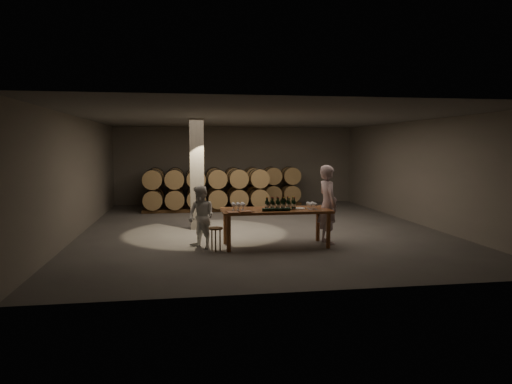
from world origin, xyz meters
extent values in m
plane|color=#4F4D4A|center=(0.00, 0.00, 0.00)|extent=(12.00, 12.00, 0.00)
plane|color=#605E59|center=(0.00, 0.00, 3.20)|extent=(12.00, 12.00, 0.00)
plane|color=slate|center=(0.00, 6.00, 1.60)|extent=(10.00, 0.00, 10.00)
plane|color=slate|center=(0.00, -6.00, 1.60)|extent=(10.00, 0.00, 10.00)
plane|color=slate|center=(-5.00, 0.00, 1.60)|extent=(0.00, 12.00, 12.00)
plane|color=slate|center=(5.00, 0.00, 1.60)|extent=(0.00, 12.00, 12.00)
cube|color=slate|center=(-1.80, 0.20, 1.60)|extent=(0.40, 0.40, 3.20)
cylinder|color=brown|center=(-1.18, -2.93, 0.42)|extent=(0.10, 0.10, 0.84)
cylinder|color=brown|center=(1.18, -2.93, 0.42)|extent=(0.10, 0.10, 0.84)
cylinder|color=brown|center=(-1.18, -2.07, 0.42)|extent=(0.10, 0.10, 0.84)
cylinder|color=brown|center=(1.18, -2.07, 0.42)|extent=(0.10, 0.10, 0.84)
cube|color=brown|center=(0.00, -2.50, 0.87)|extent=(2.60, 1.10, 0.06)
cube|color=#54391C|center=(-0.57, 4.90, 0.06)|extent=(6.26, 0.10, 0.12)
cube|color=#54391C|center=(-0.57, 5.50, 0.06)|extent=(6.26, 0.10, 0.12)
cylinder|color=#A57F4A|center=(-3.30, 5.20, 0.47)|extent=(0.70, 0.95, 0.70)
cylinder|color=black|center=(-3.30, 4.94, 0.47)|extent=(0.73, 0.04, 0.73)
cylinder|color=black|center=(-3.30, 5.46, 0.47)|extent=(0.73, 0.04, 0.73)
cylinder|color=#A57F4A|center=(-2.52, 5.20, 0.47)|extent=(0.70, 0.95, 0.70)
cylinder|color=black|center=(-2.52, 4.94, 0.47)|extent=(0.73, 0.04, 0.73)
cylinder|color=black|center=(-2.52, 5.46, 0.47)|extent=(0.73, 0.04, 0.73)
cylinder|color=#A57F4A|center=(-1.74, 5.20, 0.47)|extent=(0.70, 0.95, 0.70)
cylinder|color=black|center=(-1.74, 4.94, 0.47)|extent=(0.73, 0.04, 0.73)
cylinder|color=black|center=(-1.74, 5.46, 0.47)|extent=(0.73, 0.04, 0.73)
cylinder|color=#A57F4A|center=(-0.96, 5.20, 0.47)|extent=(0.70, 0.95, 0.70)
cylinder|color=black|center=(-0.96, 4.94, 0.47)|extent=(0.73, 0.04, 0.73)
cylinder|color=black|center=(-0.96, 5.46, 0.47)|extent=(0.73, 0.04, 0.73)
cylinder|color=#A57F4A|center=(-0.18, 5.20, 0.47)|extent=(0.70, 0.95, 0.70)
cylinder|color=black|center=(-0.18, 4.94, 0.47)|extent=(0.73, 0.04, 0.73)
cylinder|color=black|center=(-0.18, 5.46, 0.47)|extent=(0.73, 0.04, 0.73)
cylinder|color=#A57F4A|center=(0.60, 5.20, 0.47)|extent=(0.70, 0.95, 0.70)
cylinder|color=black|center=(0.60, 4.94, 0.47)|extent=(0.73, 0.04, 0.73)
cylinder|color=black|center=(0.60, 5.46, 0.47)|extent=(0.73, 0.04, 0.73)
cylinder|color=#A57F4A|center=(1.38, 5.20, 0.47)|extent=(0.70, 0.95, 0.70)
cylinder|color=black|center=(1.38, 4.94, 0.47)|extent=(0.73, 0.04, 0.73)
cylinder|color=black|center=(1.38, 5.46, 0.47)|extent=(0.73, 0.04, 0.73)
cylinder|color=#A57F4A|center=(2.16, 5.20, 0.47)|extent=(0.70, 0.95, 0.70)
cylinder|color=black|center=(2.16, 4.94, 0.47)|extent=(0.73, 0.04, 0.73)
cylinder|color=black|center=(2.16, 5.46, 0.47)|extent=(0.73, 0.04, 0.73)
cylinder|color=#A57F4A|center=(-3.30, 5.20, 1.21)|extent=(0.70, 0.95, 0.70)
cylinder|color=black|center=(-3.30, 4.94, 1.21)|extent=(0.73, 0.04, 0.73)
cylinder|color=black|center=(-3.30, 5.46, 1.21)|extent=(0.73, 0.04, 0.73)
cylinder|color=#A57F4A|center=(-2.52, 5.20, 1.21)|extent=(0.70, 0.95, 0.70)
cylinder|color=black|center=(-2.52, 4.94, 1.21)|extent=(0.73, 0.04, 0.73)
cylinder|color=black|center=(-2.52, 5.46, 1.21)|extent=(0.73, 0.04, 0.73)
cylinder|color=#A57F4A|center=(-1.74, 5.20, 1.21)|extent=(0.70, 0.95, 0.70)
cylinder|color=black|center=(-1.74, 4.94, 1.21)|extent=(0.73, 0.04, 0.73)
cylinder|color=black|center=(-1.74, 5.46, 1.21)|extent=(0.73, 0.04, 0.73)
cylinder|color=#A57F4A|center=(-0.96, 5.20, 1.21)|extent=(0.70, 0.95, 0.70)
cylinder|color=black|center=(-0.96, 4.94, 1.21)|extent=(0.73, 0.04, 0.73)
cylinder|color=black|center=(-0.96, 5.46, 1.21)|extent=(0.73, 0.04, 0.73)
cylinder|color=#A57F4A|center=(-0.18, 5.20, 1.21)|extent=(0.70, 0.95, 0.70)
cylinder|color=black|center=(-0.18, 4.94, 1.21)|extent=(0.73, 0.04, 0.73)
cylinder|color=black|center=(-0.18, 5.46, 1.21)|extent=(0.73, 0.04, 0.73)
cylinder|color=#A57F4A|center=(0.60, 5.20, 1.21)|extent=(0.70, 0.95, 0.70)
cylinder|color=black|center=(0.60, 4.94, 1.21)|extent=(0.73, 0.04, 0.73)
cylinder|color=black|center=(0.60, 5.46, 1.21)|extent=(0.73, 0.04, 0.73)
cylinder|color=#A57F4A|center=(1.38, 5.20, 1.21)|extent=(0.70, 0.95, 0.70)
cylinder|color=black|center=(1.38, 4.94, 1.21)|extent=(0.73, 0.04, 0.73)
cylinder|color=black|center=(1.38, 5.46, 1.21)|extent=(0.73, 0.04, 0.73)
cylinder|color=#A57F4A|center=(2.16, 5.20, 1.21)|extent=(0.70, 0.95, 0.70)
cylinder|color=black|center=(2.16, 4.94, 1.21)|extent=(0.73, 0.04, 0.73)
cylinder|color=black|center=(2.16, 5.46, 1.21)|extent=(0.73, 0.04, 0.73)
cube|color=#54391C|center=(-1.35, 3.50, 0.06)|extent=(4.70, 0.10, 0.12)
cube|color=#54391C|center=(-1.35, 4.10, 0.06)|extent=(4.70, 0.10, 0.12)
cylinder|color=#A57F4A|center=(-3.30, 3.80, 0.47)|extent=(0.70, 0.95, 0.70)
cylinder|color=black|center=(-3.30, 3.54, 0.47)|extent=(0.73, 0.04, 0.73)
cylinder|color=black|center=(-3.30, 4.06, 0.47)|extent=(0.73, 0.04, 0.73)
cylinder|color=#A57F4A|center=(-2.52, 3.80, 0.47)|extent=(0.70, 0.95, 0.70)
cylinder|color=black|center=(-2.52, 3.54, 0.47)|extent=(0.73, 0.04, 0.73)
cylinder|color=black|center=(-2.52, 4.06, 0.47)|extent=(0.73, 0.04, 0.73)
cylinder|color=#A57F4A|center=(-1.74, 3.80, 0.47)|extent=(0.70, 0.95, 0.70)
cylinder|color=black|center=(-1.74, 3.54, 0.47)|extent=(0.73, 0.04, 0.73)
cylinder|color=black|center=(-1.74, 4.06, 0.47)|extent=(0.73, 0.04, 0.73)
cylinder|color=#A57F4A|center=(-0.96, 3.80, 0.47)|extent=(0.70, 0.95, 0.70)
cylinder|color=black|center=(-0.96, 3.54, 0.47)|extent=(0.73, 0.04, 0.73)
cylinder|color=black|center=(-0.96, 4.06, 0.47)|extent=(0.73, 0.04, 0.73)
cylinder|color=#A57F4A|center=(-0.18, 3.80, 0.47)|extent=(0.70, 0.95, 0.70)
cylinder|color=black|center=(-0.18, 3.54, 0.47)|extent=(0.73, 0.04, 0.73)
cylinder|color=black|center=(-0.18, 4.06, 0.47)|extent=(0.73, 0.04, 0.73)
cylinder|color=#A57F4A|center=(0.60, 3.80, 0.47)|extent=(0.70, 0.95, 0.70)
cylinder|color=black|center=(0.60, 3.54, 0.47)|extent=(0.73, 0.04, 0.73)
cylinder|color=black|center=(0.60, 4.06, 0.47)|extent=(0.73, 0.04, 0.73)
cylinder|color=#A57F4A|center=(-3.30, 3.80, 1.21)|extent=(0.70, 0.95, 0.70)
cylinder|color=black|center=(-3.30, 3.54, 1.21)|extent=(0.73, 0.04, 0.73)
cylinder|color=black|center=(-3.30, 4.06, 1.21)|extent=(0.73, 0.04, 0.73)
cylinder|color=#A57F4A|center=(-2.52, 3.80, 1.21)|extent=(0.70, 0.95, 0.70)
cylinder|color=black|center=(-2.52, 3.54, 1.21)|extent=(0.73, 0.04, 0.73)
cylinder|color=black|center=(-2.52, 4.06, 1.21)|extent=(0.73, 0.04, 0.73)
cylinder|color=#A57F4A|center=(-1.74, 3.80, 1.21)|extent=(0.70, 0.95, 0.70)
cylinder|color=black|center=(-1.74, 3.54, 1.21)|extent=(0.73, 0.04, 0.73)
cylinder|color=black|center=(-1.74, 4.06, 1.21)|extent=(0.73, 0.04, 0.73)
cylinder|color=#A57F4A|center=(-0.96, 3.80, 1.21)|extent=(0.70, 0.95, 0.70)
cylinder|color=black|center=(-0.96, 3.54, 1.21)|extent=(0.73, 0.04, 0.73)
cylinder|color=black|center=(-0.96, 4.06, 1.21)|extent=(0.73, 0.04, 0.73)
cylinder|color=#A57F4A|center=(-0.18, 3.80, 1.21)|extent=(0.70, 0.95, 0.70)
cylinder|color=black|center=(-0.18, 3.54, 1.21)|extent=(0.73, 0.04, 0.73)
cylinder|color=black|center=(-0.18, 4.06, 1.21)|extent=(0.73, 0.04, 0.73)
cylinder|color=#A57F4A|center=(0.60, 3.80, 1.21)|extent=(0.70, 0.95, 0.70)
cylinder|color=black|center=(0.60, 3.54, 1.21)|extent=(0.73, 0.04, 0.73)
cylinder|color=black|center=(0.60, 4.06, 1.21)|extent=(0.73, 0.04, 0.73)
cylinder|color=black|center=(-0.22, -2.59, 1.00)|extent=(0.07, 0.07, 0.20)
cylinder|color=silver|center=(-0.22, -2.59, 0.99)|extent=(0.07, 0.07, 0.06)
cylinder|color=black|center=(-0.22, -2.59, 1.14)|extent=(0.03, 0.03, 0.08)
cylinder|color=gold|center=(-0.22, -2.59, 1.19)|extent=(0.03, 0.03, 0.02)
cylinder|color=black|center=(-0.22, -2.44, 1.00)|extent=(0.07, 0.07, 0.20)
cylinder|color=silver|center=(-0.22, -2.44, 0.99)|extent=(0.07, 0.07, 0.06)
cylinder|color=black|center=(-0.22, -2.44, 1.14)|extent=(0.03, 0.03, 0.08)
cylinder|color=maroon|center=(-0.22, -2.44, 1.19)|extent=(0.03, 0.03, 0.02)
cylinder|color=black|center=(-0.09, -2.59, 1.00)|extent=(0.07, 0.07, 0.20)
cylinder|color=silver|center=(-0.09, -2.59, 0.99)|extent=(0.07, 0.07, 0.06)
cylinder|color=black|center=(-0.09, -2.59, 1.14)|extent=(0.03, 0.03, 0.08)
cylinder|color=maroon|center=(-0.09, -2.59, 1.19)|extent=(0.03, 0.03, 0.02)
cylinder|color=black|center=(-0.09, -2.44, 1.00)|extent=(0.07, 0.07, 0.20)
cylinder|color=silver|center=(-0.09, -2.44, 0.99)|extent=(0.07, 0.07, 0.06)
cylinder|color=black|center=(-0.09, -2.44, 1.14)|extent=(0.03, 0.03, 0.08)
cylinder|color=gold|center=(-0.09, -2.44, 1.19)|extent=(0.03, 0.03, 0.02)
cylinder|color=black|center=(0.04, -2.59, 1.00)|extent=(0.07, 0.07, 0.20)
cylinder|color=silver|center=(0.04, -2.59, 0.99)|extent=(0.07, 0.07, 0.06)
cylinder|color=black|center=(0.04, -2.59, 1.14)|extent=(0.03, 0.03, 0.08)
cylinder|color=gold|center=(0.04, -2.59, 1.19)|extent=(0.03, 0.03, 0.02)
cylinder|color=black|center=(0.04, -2.44, 1.00)|extent=(0.07, 0.07, 0.20)
cylinder|color=silver|center=(0.04, -2.44, 0.99)|extent=(0.07, 0.07, 0.06)
cylinder|color=black|center=(0.04, -2.44, 1.14)|extent=(0.03, 0.03, 0.08)
cylinder|color=maroon|center=(0.04, -2.44, 1.19)|extent=(0.03, 0.03, 0.02)
cylinder|color=black|center=(0.17, -2.59, 1.00)|extent=(0.07, 0.07, 0.20)
cylinder|color=silver|center=(0.17, -2.59, 0.99)|extent=(0.07, 0.07, 0.06)
cylinder|color=black|center=(0.17, -2.59, 1.14)|extent=(0.03, 0.03, 0.08)
cylinder|color=maroon|center=(0.17, -2.59, 1.19)|extent=(0.03, 0.03, 0.02)
cylinder|color=black|center=(0.17, -2.44, 1.00)|extent=(0.07, 0.07, 0.20)
cylinder|color=silver|center=(0.17, -2.44, 0.99)|extent=(0.07, 0.07, 0.06)
cylinder|color=black|center=(0.17, -2.44, 1.14)|extent=(0.03, 0.03, 0.08)
cylinder|color=gold|center=(0.17, -2.44, 1.19)|extent=(0.03, 0.03, 0.02)
cylinder|color=black|center=(0.30, -2.59, 1.00)|extent=(0.07, 0.07, 0.20)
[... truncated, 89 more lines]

